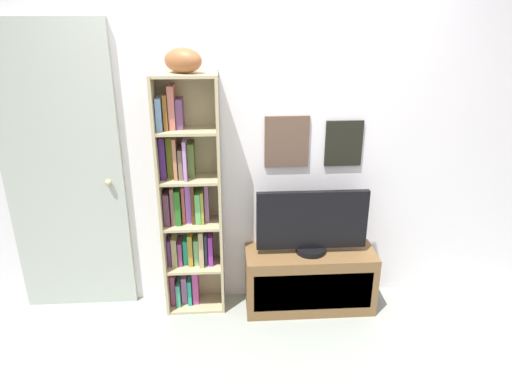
% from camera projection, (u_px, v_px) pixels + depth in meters
% --- Properties ---
extents(back_wall, '(4.80, 0.08, 2.42)m').
position_uv_depth(back_wall, '(248.00, 148.00, 3.28)').
color(back_wall, silver).
rests_on(back_wall, ground).
extents(bookshelf, '(0.43, 0.25, 1.75)m').
position_uv_depth(bookshelf, '(187.00, 204.00, 3.28)').
color(bookshelf, tan).
rests_on(bookshelf, ground).
extents(football, '(0.30, 0.26, 0.16)m').
position_uv_depth(football, '(183.00, 61.00, 2.88)').
color(football, '#935730').
rests_on(football, bookshelf).
extents(tv_stand, '(0.96, 0.36, 0.46)m').
position_uv_depth(tv_stand, '(309.00, 279.00, 3.47)').
color(tv_stand, brown).
rests_on(tv_stand, ground).
extents(television, '(0.80, 0.22, 0.48)m').
position_uv_depth(television, '(312.00, 223.00, 3.30)').
color(television, black).
rests_on(television, tv_stand).
extents(door, '(0.82, 0.09, 2.09)m').
position_uv_depth(door, '(64.00, 176.00, 3.21)').
color(door, '#A8B2A8').
rests_on(door, ground).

